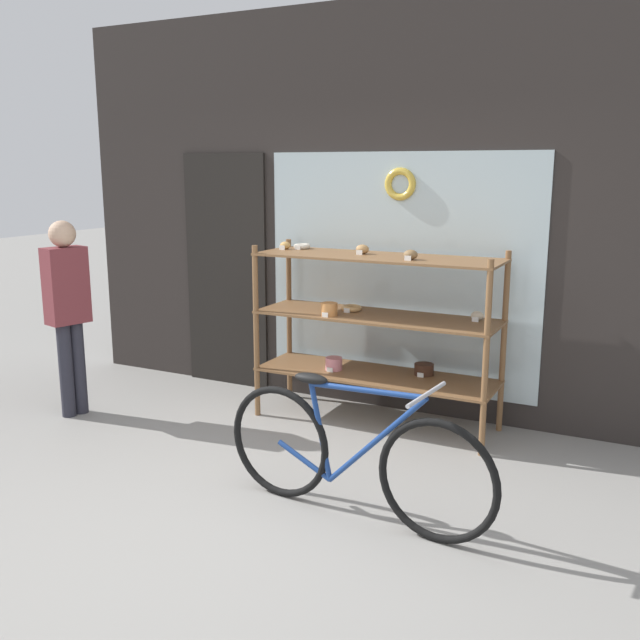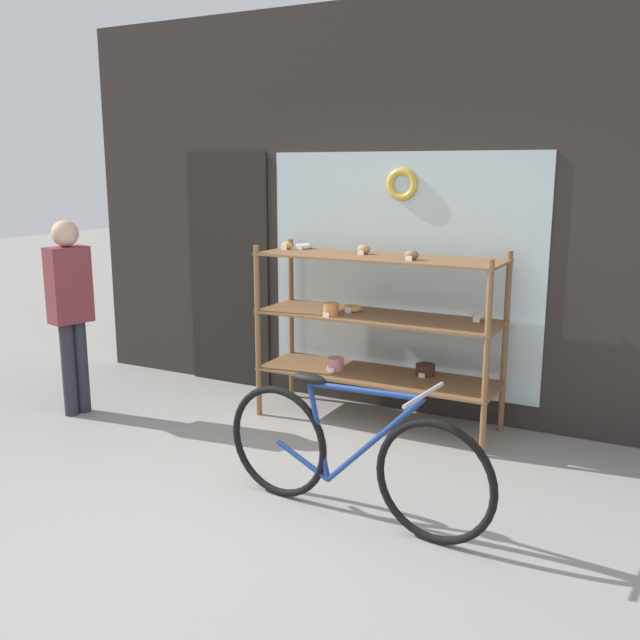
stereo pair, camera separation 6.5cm
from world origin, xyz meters
name	(u,v)px [view 1 (the left image)]	position (x,y,z in m)	size (l,w,h in m)	color
ground_plane	(224,519)	(0.00, 0.00, 0.00)	(30.00, 30.00, 0.00)	gray
storefront_facade	(374,216)	(-0.04, 2.28, 1.59)	(5.81, 0.13, 3.25)	#2D2826
display_case	(375,320)	(0.15, 1.86, 0.83)	(1.88, 0.58, 1.40)	brown
bicycle	(352,456)	(0.64, 0.36, 0.37)	(1.73, 0.46, 0.83)	black
pedestrian	(67,304)	(-2.09, 0.93, 0.92)	(0.26, 0.36, 1.58)	#282833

